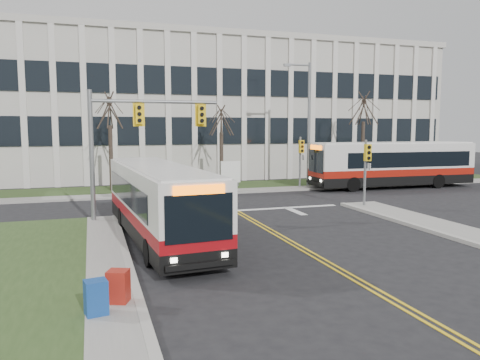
% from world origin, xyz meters
% --- Properties ---
extents(ground, '(120.00, 120.00, 0.00)m').
position_xyz_m(ground, '(0.00, 0.00, 0.00)').
color(ground, black).
rests_on(ground, ground).
extents(sidewalk_west, '(1.20, 26.00, 0.14)m').
position_xyz_m(sidewalk_west, '(-7.00, -5.00, 0.07)').
color(sidewalk_west, '#9E9B93').
rests_on(sidewalk_west, ground).
extents(sidewalk_cross, '(44.00, 1.60, 0.14)m').
position_xyz_m(sidewalk_cross, '(5.00, 15.20, 0.07)').
color(sidewalk_cross, '#9E9B93').
rests_on(sidewalk_cross, ground).
extents(building_lawn, '(44.00, 5.00, 0.12)m').
position_xyz_m(building_lawn, '(5.00, 18.00, 0.06)').
color(building_lawn, '#2E451D').
rests_on(building_lawn, ground).
extents(office_building, '(40.00, 16.00, 12.00)m').
position_xyz_m(office_building, '(5.00, 30.00, 6.00)').
color(office_building, beige).
rests_on(office_building, ground).
extents(mast_arm_signal, '(6.11, 0.38, 6.20)m').
position_xyz_m(mast_arm_signal, '(-5.62, 7.16, 4.26)').
color(mast_arm_signal, slate).
rests_on(mast_arm_signal, ground).
extents(signal_pole_near, '(0.34, 0.39, 3.80)m').
position_xyz_m(signal_pole_near, '(7.20, 6.90, 2.50)').
color(signal_pole_near, slate).
rests_on(signal_pole_near, ground).
extents(signal_pole_far, '(0.34, 0.39, 3.80)m').
position_xyz_m(signal_pole_far, '(7.20, 15.40, 2.50)').
color(signal_pole_far, slate).
rests_on(signal_pole_far, ground).
extents(streetlight, '(2.15, 0.25, 9.20)m').
position_xyz_m(streetlight, '(8.03, 16.20, 5.19)').
color(streetlight, slate).
rests_on(streetlight, ground).
extents(directory_sign, '(1.50, 0.12, 2.00)m').
position_xyz_m(directory_sign, '(2.50, 17.50, 1.17)').
color(directory_sign, slate).
rests_on(directory_sign, ground).
extents(tree_left, '(1.80, 1.80, 7.70)m').
position_xyz_m(tree_left, '(-6.00, 18.00, 5.51)').
color(tree_left, '#42352B').
rests_on(tree_left, ground).
extents(tree_mid, '(1.80, 1.80, 6.82)m').
position_xyz_m(tree_mid, '(2.00, 18.20, 4.88)').
color(tree_mid, '#42352B').
rests_on(tree_mid, ground).
extents(tree_right, '(1.80, 1.80, 8.25)m').
position_xyz_m(tree_right, '(14.00, 18.00, 5.91)').
color(tree_right, '#42352B').
rests_on(tree_right, ground).
extents(bus_main, '(3.18, 11.09, 2.92)m').
position_xyz_m(bus_main, '(-4.82, 2.90, 1.46)').
color(bus_main, silver).
rests_on(bus_main, ground).
extents(bus_cross, '(12.50, 3.02, 3.32)m').
position_xyz_m(bus_cross, '(14.02, 14.00, 1.66)').
color(bus_cross, silver).
rests_on(bus_cross, ground).
extents(newspaper_box_blue, '(0.57, 0.53, 0.95)m').
position_xyz_m(newspaper_box_blue, '(-7.34, -4.54, 0.47)').
color(newspaper_box_blue, navy).
rests_on(newspaper_box_blue, ground).
extents(newspaper_box_red, '(0.63, 0.61, 0.95)m').
position_xyz_m(newspaper_box_red, '(-6.80, -3.91, 0.47)').
color(newspaper_box_red, '#9E1F14').
rests_on(newspaper_box_red, ground).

